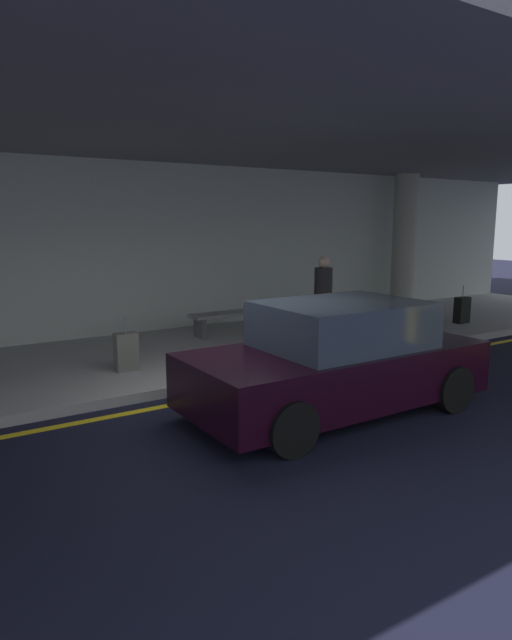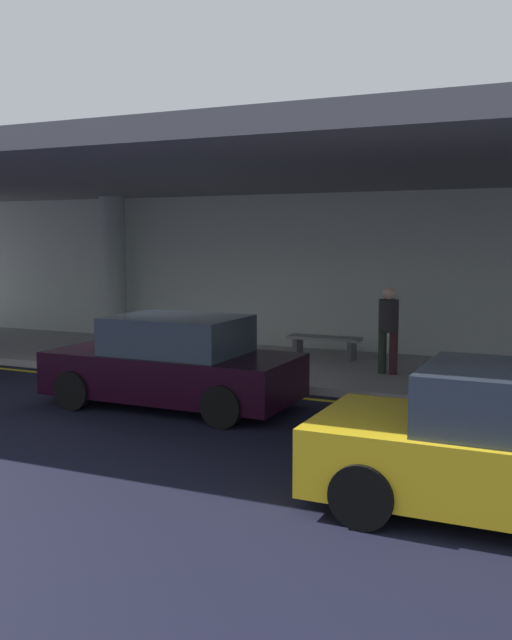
% 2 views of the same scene
% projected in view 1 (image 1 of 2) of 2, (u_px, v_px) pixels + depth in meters
% --- Properties ---
extents(ground_plane, '(60.00, 60.00, 0.00)m').
position_uv_depth(ground_plane, '(243.00, 409.00, 7.68)').
color(ground_plane, black).
extents(sidewalk, '(26.00, 4.20, 0.15)m').
position_uv_depth(sidewalk, '(155.00, 358.00, 10.24)').
color(sidewalk, '#989897').
rests_on(sidewalk, ground).
extents(lane_stripe_yellow, '(26.00, 0.14, 0.01)m').
position_uv_depth(lane_stripe_yellow, '(219.00, 396.00, 8.24)').
color(lane_stripe_yellow, yellow).
rests_on(lane_stripe_yellow, ground).
extents(support_column_left_mid, '(0.65, 0.65, 3.65)m').
position_uv_depth(support_column_left_mid, '(404.00, 242.00, 15.37)').
color(support_column_left_mid, '#9E9E90').
rests_on(support_column_left_mid, sidewalk).
extents(ceiling_overhang, '(28.00, 13.20, 0.30)m').
position_uv_depth(ceiling_overhang, '(159.00, 135.00, 9.15)').
color(ceiling_overhang, slate).
rests_on(ceiling_overhang, support_column_far_left).
extents(terminal_back_wall, '(26.00, 0.30, 3.80)m').
position_uv_depth(terminal_back_wall, '(111.00, 252.00, 11.78)').
color(terminal_back_wall, '#B2BBB2').
rests_on(terminal_back_wall, ground).
extents(car_black, '(4.10, 1.92, 1.50)m').
position_uv_depth(car_black, '(337.00, 360.00, 7.46)').
color(car_black, black).
rests_on(car_black, ground).
extents(traveler_with_luggage, '(0.38, 0.38, 1.68)m').
position_uv_depth(traveler_with_luggage, '(323.00, 290.00, 11.72)').
color(traveler_with_luggage, '#202C1F').
rests_on(traveler_with_luggage, sidewalk).
extents(suitcase_upright_primary, '(0.36, 0.22, 0.90)m').
position_uv_depth(suitcase_upright_primary, '(126.00, 352.00, 9.05)').
color(suitcase_upright_primary, '#5E5F57').
rests_on(suitcase_upright_primary, sidewalk).
extents(suitcase_upright_secondary, '(0.36, 0.22, 0.90)m').
position_uv_depth(suitcase_upright_secondary, '(462.00, 310.00, 13.27)').
color(suitcase_upright_secondary, black).
rests_on(suitcase_upright_secondary, sidewalk).
extents(bench_metal, '(1.60, 0.50, 0.48)m').
position_uv_depth(bench_metal, '(226.00, 318.00, 11.90)').
color(bench_metal, slate).
rests_on(bench_metal, sidewalk).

